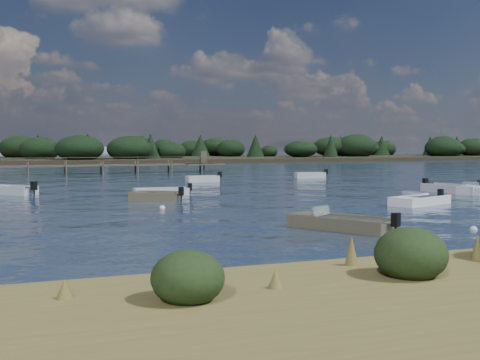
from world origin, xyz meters
name	(u,v)px	position (x,y,z in m)	size (l,w,h in m)	color
ground	(152,169)	(0.00, 60.00, 0.00)	(400.00, 400.00, 0.00)	#172336
dinghy_mid_white_b	(473,191)	(12.31, 8.37, 0.15)	(4.30, 3.81, 1.13)	#B6BCBE
tender_far_grey	(13,192)	(-19.17, 19.15, 0.18)	(3.44, 3.52, 1.26)	#B6BCBE
dinghy_extra_a	(155,198)	(-10.74, 11.01, 0.15)	(3.44, 2.99, 1.14)	#686145
tender_far_grey_b	(310,177)	(10.29, 30.20, 0.17)	(3.60, 1.77, 1.21)	#B6BCBE
dinghy_extra_b	(453,191)	(11.17, 9.22, 0.17)	(2.27, 5.30, 1.21)	#B6BCBE
dinghy_mid_white_a	(420,202)	(3.34, 2.85, 0.14)	(4.68, 3.10, 1.09)	white
tender_far_white	(203,180)	(-2.28, 28.09, 0.17)	(3.48, 1.30, 1.19)	#B6BCBE
dinghy_near_olive	(341,226)	(-6.34, -4.54, 0.15)	(3.62, 4.72, 1.18)	#686145
dinghy_mid_grey	(161,193)	(-9.48, 14.76, 0.14)	(4.12, 1.59, 1.04)	#B6BCBE
buoy_a	(473,230)	(-1.18, -6.59, 0.00)	(0.32, 0.32, 0.32)	silver
buoy_c	(162,208)	(-11.38, 6.41, 0.00)	(0.32, 0.32, 0.32)	silver
far_headland	(224,152)	(25.00, 100.00, 1.96)	(190.00, 40.00, 5.80)	black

